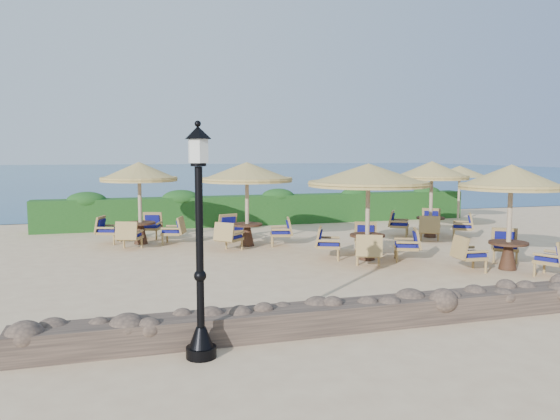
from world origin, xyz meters
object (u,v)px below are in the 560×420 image
object	(u,v)px
extra_parasol	(460,171)
cafe_set_4	(431,187)
lamp_post	(200,251)
cafe_set_0	(368,190)
cafe_set_1	(511,197)
cafe_set_3	(247,185)
cafe_set_2	(140,191)

from	to	relation	value
extra_parasol	cafe_set_4	distance (m)	4.49
lamp_post	cafe_set_0	distance (m)	8.06
cafe_set_1	cafe_set_3	size ratio (longest dim) A/B	0.95
lamp_post	extra_parasol	bearing A→B (deg)	43.60
lamp_post	extra_parasol	distance (m)	17.41
extra_parasol	cafe_set_2	xyz separation A→B (m)	(-13.00, -1.58, -0.44)
cafe_set_1	cafe_set_2	bearing A→B (deg)	142.45
cafe_set_2	cafe_set_3	distance (m)	3.50
lamp_post	cafe_set_0	xyz separation A→B (m)	(5.47, 5.91, 0.39)
cafe_set_3	lamp_post	bearing A→B (deg)	-107.29
extra_parasol	cafe_set_3	size ratio (longest dim) A/B	0.83
lamp_post	cafe_set_4	world-z (taller)	lamp_post
cafe_set_0	cafe_set_4	world-z (taller)	same
extra_parasol	lamp_post	bearing A→B (deg)	-136.40
cafe_set_4	extra_parasol	bearing A→B (deg)	43.28
cafe_set_0	cafe_set_3	distance (m)	4.12
cafe_set_0	cafe_set_1	distance (m)	3.59
lamp_post	extra_parasol	world-z (taller)	lamp_post
lamp_post	extra_parasol	xyz separation A→B (m)	(12.60, 12.00, 0.62)
cafe_set_2	cafe_set_3	world-z (taller)	same
lamp_post	cafe_set_2	world-z (taller)	lamp_post
cafe_set_2	cafe_set_1	bearing A→B (deg)	-37.55
cafe_set_4	lamp_post	bearing A→B (deg)	-136.29
lamp_post	cafe_set_1	world-z (taller)	lamp_post
lamp_post	extra_parasol	size ratio (longest dim) A/B	1.38
lamp_post	cafe_set_4	bearing A→B (deg)	43.71
cafe_set_2	cafe_set_3	xyz separation A→B (m)	(3.22, -1.36, 0.21)
cafe_set_3	cafe_set_1	bearing A→B (deg)	-44.20
lamp_post	cafe_set_1	bearing A→B (deg)	24.11
cafe_set_0	cafe_set_1	xyz separation A→B (m)	(2.85, -2.19, -0.09)
cafe_set_3	cafe_set_4	world-z (taller)	same
extra_parasol	cafe_set_3	xyz separation A→B (m)	(-9.78, -2.94, -0.24)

